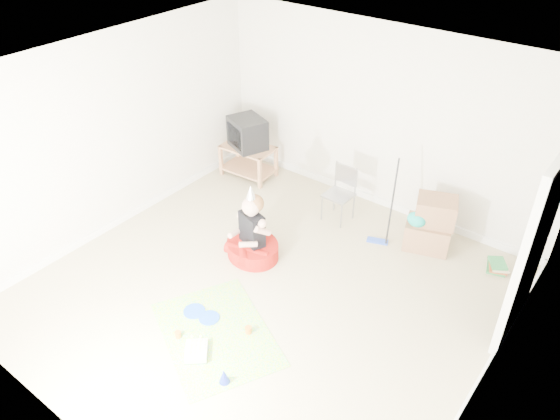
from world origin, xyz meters
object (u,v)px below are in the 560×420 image
Objects in this scene: crt_tv at (248,133)px; seated_woman at (252,241)px; cardboard_boxes at (430,224)px; tv_stand at (248,159)px; folding_chair at (339,195)px; birthday_cake at (196,351)px.

crt_tv is 0.52× the size of seated_woman.
crt_tv is at bearing -179.85° from cardboard_boxes.
seated_woman reaches higher than tv_stand.
seated_woman is (1.37, -1.54, -0.07)m from tv_stand.
folding_chair is 1.12× the size of cardboard_boxes.
seated_woman is at bearing -137.48° from cardboard_boxes.
cardboard_boxes is at bearing 42.52° from seated_woman.
crt_tv is 1.82m from folding_chair.
birthday_cake is (1.95, -3.15, -0.26)m from tv_stand.
seated_woman is 2.92× the size of birthday_cake.
seated_woman reaches higher than cardboard_boxes.
crt_tv is 3.07m from cardboard_boxes.
crt_tv is (-0.00, 0.00, 0.44)m from tv_stand.
folding_chair is 1.43m from seated_woman.
folding_chair is 3.00m from birthday_cake.
birthday_cake is (0.18, -2.97, -0.35)m from folding_chair.
crt_tv is 0.76× the size of cardboard_boxes.
tv_stand is 1.17× the size of cardboard_boxes.
crt_tv is at bearing 135.00° from tv_stand.
cardboard_boxes is 2.29m from seated_woman.
seated_woman is at bearing 110.04° from birthday_cake.
folding_chair is at bearing -5.73° from tv_stand.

